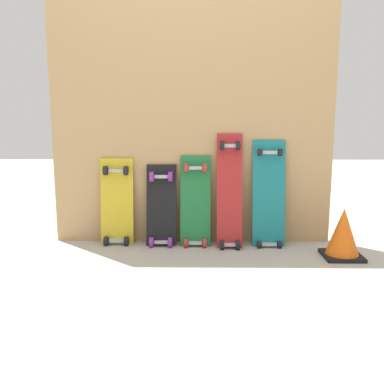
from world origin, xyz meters
name	(u,v)px	position (x,y,z in m)	size (l,w,h in m)	color
ground_plane	(192,243)	(0.00, 0.00, 0.00)	(12.00, 12.00, 0.00)	#B2AAA0
plywood_wall_panel	(192,119)	(0.00, 0.07, 0.91)	(2.04, 0.04, 1.81)	tan
skateboard_yellow	(117,206)	(-0.55, -0.01, 0.28)	(0.24, 0.16, 0.69)	gold
skateboard_black	(161,209)	(-0.22, -0.03, 0.26)	(0.22, 0.19, 0.64)	black
skateboard_green	(195,205)	(0.02, -0.03, 0.29)	(0.22, 0.19, 0.71)	#1E7238
skateboard_red	(230,195)	(0.27, -0.05, 0.37)	(0.18, 0.24, 0.87)	#B22626
skateboard_teal	(269,198)	(0.55, -0.03, 0.34)	(0.23, 0.19, 0.83)	#197A7F
traffic_cone	(343,234)	(1.00, -0.31, 0.16)	(0.25, 0.25, 0.33)	black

